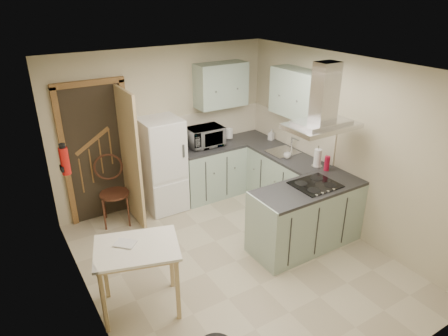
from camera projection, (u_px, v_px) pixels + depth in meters
floor at (236, 261)px, 5.25m from camera, size 4.20×4.20×0.00m
ceiling at (239, 69)px, 4.22m from camera, size 4.20×4.20×0.00m
back_wall at (165, 127)px, 6.36m from camera, size 3.60×0.00×3.60m
left_wall at (83, 217)px, 3.87m from camera, size 0.00×4.20×4.20m
right_wall at (344, 146)px, 5.60m from camera, size 0.00×4.20×4.20m
doorway at (98, 153)px, 5.89m from camera, size 1.10×0.12×2.10m
fridge at (163, 165)px, 6.24m from camera, size 0.60×0.60×1.50m
counter_back at (211, 170)px, 6.77m from camera, size 1.08×0.60×0.90m
counter_right at (274, 174)px, 6.65m from camera, size 0.60×1.95×0.90m
splashback at (217, 124)px, 6.85m from camera, size 1.68×0.02×0.50m
wall_cabinet_back at (221, 85)px, 6.43m from camera, size 0.85×0.35×0.70m
wall_cabinet_right at (297, 93)px, 5.92m from camera, size 0.35×0.90×0.70m
peninsula at (307, 216)px, 5.41m from camera, size 1.55×0.65×0.90m
hob at (315, 185)px, 5.27m from camera, size 0.58×0.50×0.01m
extractor_hood at (321, 126)px, 4.94m from camera, size 0.90×0.55×0.10m
sink at (283, 152)px, 6.33m from camera, size 0.45×0.40×0.01m
fire_extinguisher at (65, 161)px, 4.49m from camera, size 0.10×0.10×0.32m
drop_leaf_table at (140, 278)px, 4.33m from camera, size 1.02×0.88×0.81m
bentwood_chair at (114, 194)px, 5.93m from camera, size 0.54×0.54×0.97m
microwave at (205, 137)px, 6.52m from camera, size 0.58×0.39×0.32m
kettle at (229, 133)px, 6.85m from camera, size 0.17×0.17×0.20m
cereal_box at (214, 133)px, 6.69m from camera, size 0.09×0.21×0.31m
soap_bottle at (271, 135)px, 6.80m from camera, size 0.11×0.11×0.19m
paper_towel at (318, 158)px, 5.77m from camera, size 0.12×0.12×0.27m
cup at (287, 156)px, 6.08m from camera, size 0.15×0.15×0.09m
red_bottle at (327, 163)px, 5.66m from camera, size 0.08×0.08×0.21m
book at (121, 245)px, 4.11m from camera, size 0.26×0.26×0.10m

